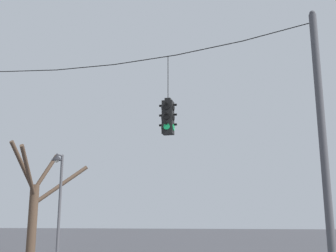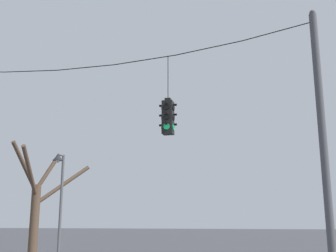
# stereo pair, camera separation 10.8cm
# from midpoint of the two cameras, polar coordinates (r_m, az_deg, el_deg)

# --- Properties ---
(utility_pole_right) EXTENTS (0.23, 0.23, 8.26)m
(utility_pole_right) POSITION_cam_midpoint_polar(r_m,az_deg,el_deg) (13.00, 20.48, -1.87)
(utility_pole_right) COLOR #4C4C51
(utility_pole_right) RESTS_ON ground_plane
(span_wire) EXTENTS (15.26, 0.03, 0.82)m
(span_wire) POSITION_cam_midpoint_polar(r_m,az_deg,el_deg) (15.19, -10.90, 8.72)
(span_wire) COLOR black
(traffic_light_over_intersection) EXTENTS (0.58, 0.58, 2.65)m
(traffic_light_over_intersection) POSITION_cam_midpoint_polar(r_m,az_deg,el_deg) (13.52, 0.23, 1.23)
(traffic_light_over_intersection) COLOR black
(street_lamp) EXTENTS (0.44, 0.76, 4.67)m
(street_lamp) POSITION_cam_midpoint_polar(r_m,az_deg,el_deg) (18.56, -14.34, -7.72)
(street_lamp) COLOR #515156
(street_lamp) RESTS_ON ground_plane
(bare_tree) EXTENTS (2.50, 4.63, 5.88)m
(bare_tree) POSITION_cam_midpoint_polar(r_m,az_deg,el_deg) (24.03, -17.15, -9.81)
(bare_tree) COLOR brown
(bare_tree) RESTS_ON ground_plane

